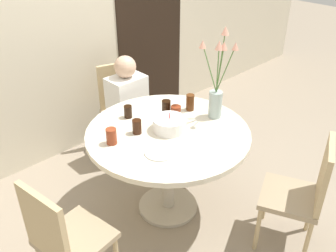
{
  "coord_description": "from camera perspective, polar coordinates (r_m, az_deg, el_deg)",
  "views": [
    {
      "loc": [
        -1.65,
        -1.72,
        2.22
      ],
      "look_at": [
        0.0,
        0.0,
        0.8
      ],
      "focal_mm": 40.0,
      "sensor_mm": 36.0,
      "label": 1
    }
  ],
  "objects": [
    {
      "name": "chair_left_flank",
      "position": [
        3.74,
        -7.02,
        3.26
      ],
      "size": [
        0.5,
        0.5,
        0.9
      ],
      "rotation": [
        0.0,
        0.0,
        -0.3
      ],
      "color": "#9E896B",
      "rests_on": "ground_plane"
    },
    {
      "name": "drink_glass_4",
      "position": [
        2.65,
        -8.62,
        -1.55
      ],
      "size": [
        0.08,
        0.08,
        0.12
      ],
      "color": "maroon",
      "rests_on": "dining_table"
    },
    {
      "name": "birthday_cake",
      "position": [
        2.78,
        0.26,
        0.27
      ],
      "size": [
        0.25,
        0.25,
        0.14
      ],
      "color": "white",
      "rests_on": "dining_table"
    },
    {
      "name": "ground_plane",
      "position": [
        3.26,
        0.0,
        -12.22
      ],
      "size": [
        16.0,
        16.0,
        0.0
      ],
      "primitive_type": "plane",
      "color": "gray"
    },
    {
      "name": "doorway_panel",
      "position": [
        4.23,
        -2.65,
        14.32
      ],
      "size": [
        0.9,
        0.01,
        2.05
      ],
      "color": "black",
      "rests_on": "ground_plane"
    },
    {
      "name": "person_boy",
      "position": [
        3.61,
        -6.12,
        2.09
      ],
      "size": [
        0.34,
        0.24,
        1.06
      ],
      "color": "#383333",
      "rests_on": "ground_plane"
    },
    {
      "name": "wall_back",
      "position": [
        3.62,
        -15.69,
        14.96
      ],
      "size": [
        8.0,
        0.05,
        2.6
      ],
      "color": "beige",
      "rests_on": "ground_plane"
    },
    {
      "name": "drink_glass_5",
      "position": [
        2.97,
        -0.27,
        2.77
      ],
      "size": [
        0.07,
        0.07,
        0.13
      ],
      "color": "black",
      "rests_on": "dining_table"
    },
    {
      "name": "chair_far_back",
      "position": [
        2.8,
        19.97,
        -9.19
      ],
      "size": [
        0.53,
        0.53,
        0.9
      ],
      "rotation": [
        0.0,
        0.0,
        3.57
      ],
      "color": "#9E896B",
      "rests_on": "ground_plane"
    },
    {
      "name": "chair_near_front",
      "position": [
        2.41,
        -15.66,
        -15.93
      ],
      "size": [
        0.45,
        0.45,
        0.9
      ],
      "rotation": [
        0.0,
        0.0,
        1.72
      ],
      "color": "#9E896B",
      "rests_on": "ground_plane"
    },
    {
      "name": "drink_glass_2",
      "position": [
        2.96,
        -6.11,
        2.18
      ],
      "size": [
        0.06,
        0.06,
        0.1
      ],
      "color": "black",
      "rests_on": "dining_table"
    },
    {
      "name": "drink_glass_1",
      "position": [
        2.75,
        -4.76,
        -0.09
      ],
      "size": [
        0.07,
        0.07,
        0.11
      ],
      "color": "#33190C",
      "rests_on": "dining_table"
    },
    {
      "name": "dining_table",
      "position": [
        2.86,
        0.0,
        -2.84
      ],
      "size": [
        1.23,
        1.23,
        0.76
      ],
      "color": "beige",
      "rests_on": "ground_plane"
    },
    {
      "name": "side_plate",
      "position": [
        2.55,
        -1.27,
        -4.03
      ],
      "size": [
        0.21,
        0.21,
        0.01
      ],
      "color": "white",
      "rests_on": "dining_table"
    },
    {
      "name": "drink_glass_0",
      "position": [
        3.05,
        3.39,
        3.61
      ],
      "size": [
        0.07,
        0.07,
        0.14
      ],
      "color": "#51280F",
      "rests_on": "dining_table"
    },
    {
      "name": "flower_vase",
      "position": [
        2.88,
        7.44,
        5.78
      ],
      "size": [
        0.16,
        0.31,
        0.72
      ],
      "color": "#9EB2AD",
      "rests_on": "dining_table"
    },
    {
      "name": "drink_glass_3",
      "position": [
        2.93,
        1.21,
        2.09
      ],
      "size": [
        0.08,
        0.08,
        0.11
      ],
      "color": "maroon",
      "rests_on": "dining_table"
    }
  ]
}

